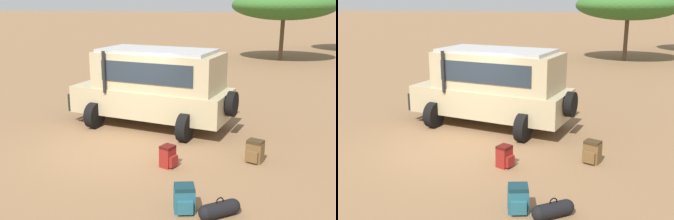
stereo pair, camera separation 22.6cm
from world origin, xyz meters
TOP-DOWN VIEW (x-y plane):
  - ground_plane at (0.00, 0.00)m, footprint 320.00×320.00m
  - safari_vehicle at (0.40, 2.29)m, footprint 5.47×3.25m
  - backpack_beside_front_wheel at (2.47, -2.71)m, footprint 0.47×0.48m
  - backpack_cluster_center at (1.64, -0.76)m, footprint 0.44×0.41m
  - backpack_near_rear_wheel at (3.62, 0.06)m, footprint 0.46×0.45m
  - duffel_bag_low_black_case at (3.14, -2.72)m, footprint 0.73×0.65m
  - acacia_tree_far_left at (4.41, 18.45)m, footprint 6.82×5.84m

SIDE VIEW (x-z plane):
  - ground_plane at x=0.00m, z-range 0.00..0.00m
  - duffel_bag_low_black_case at x=3.14m, z-range -0.05..0.34m
  - backpack_cluster_center at x=1.64m, z-range -0.01..0.52m
  - backpack_beside_front_wheel at x=2.47m, z-range -0.01..0.52m
  - backpack_near_rear_wheel at x=3.62m, z-range -0.01..0.55m
  - safari_vehicle at x=0.40m, z-range 0.07..2.51m
  - acacia_tree_far_left at x=4.41m, z-range 1.32..5.91m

